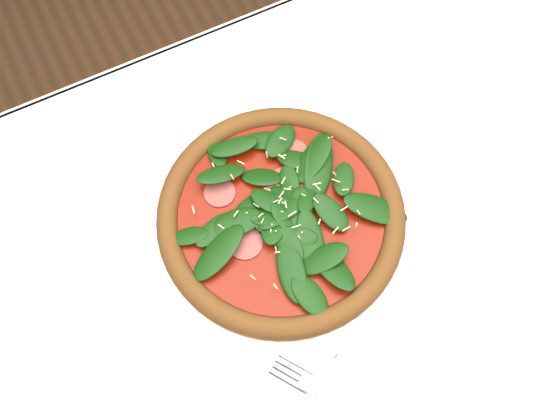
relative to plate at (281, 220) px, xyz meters
name	(u,v)px	position (x,y,z in m)	size (l,w,h in m)	color
ground	(307,358)	(0.04, -0.08, -0.76)	(6.00, 6.00, 0.00)	brown
dining_table	(331,282)	(0.04, -0.08, -0.11)	(1.21, 0.81, 0.75)	silver
plate	(281,220)	(0.00, 0.00, 0.00)	(0.36, 0.36, 0.02)	white
pizza	(281,214)	(0.00, 0.00, 0.02)	(0.38, 0.38, 0.04)	#9C5425
fork	(327,395)	(-0.05, -0.22, 0.01)	(0.11, 0.15, 0.00)	silver
saucer_far	(425,25)	(0.34, 0.18, 0.00)	(0.12, 0.12, 0.01)	white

